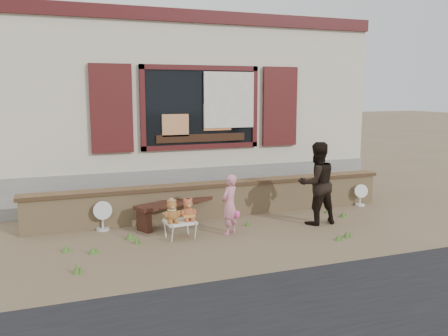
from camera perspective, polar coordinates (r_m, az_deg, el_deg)
name	(u,v)px	position (r m, az deg, el deg)	size (l,w,h in m)	color
ground	(236,230)	(8.28, 1.46, -7.47)	(80.00, 80.00, 0.00)	brown
shopfront	(171,106)	(12.22, -6.45, 7.37)	(8.04, 5.13, 4.00)	#BAB197
brick_wall	(217,199)	(9.10, -0.88, -3.72)	(7.10, 0.36, 0.67)	tan
bench	(178,206)	(8.65, -5.50, -4.62)	(1.70, 0.98, 0.43)	black
folding_chair	(180,223)	(7.81, -5.31, -6.55)	(0.50, 0.46, 0.29)	white
teddy_bear_left	(172,210)	(7.71, -6.32, -5.10)	(0.28, 0.24, 0.38)	brown
teddy_bear_right	(188,209)	(7.81, -4.37, -4.92)	(0.27, 0.24, 0.37)	brown
child	(229,205)	(7.93, 0.66, -4.42)	(0.37, 0.24, 1.02)	pink
adult	(317,183)	(8.67, 11.10, -1.81)	(0.73, 0.57, 1.49)	black
fan_left	(102,216)	(8.47, -14.42, -5.56)	(0.33, 0.22, 0.52)	silver
fan_right	(360,195)	(10.36, 16.07, -3.12)	(0.30, 0.19, 0.46)	white
grass_tufts	(202,236)	(7.79, -2.65, -8.14)	(5.21, 1.69, 0.13)	#456528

